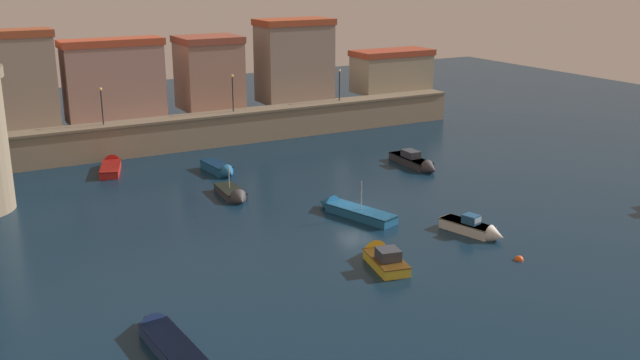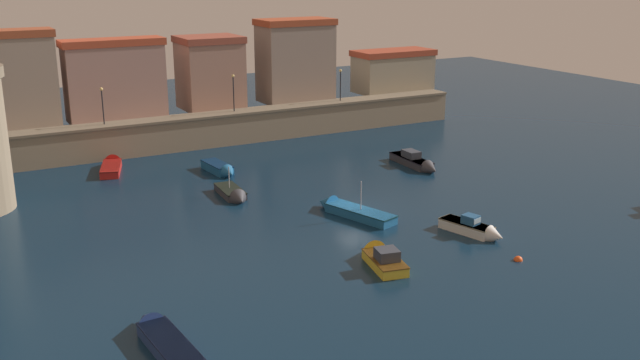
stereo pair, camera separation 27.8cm
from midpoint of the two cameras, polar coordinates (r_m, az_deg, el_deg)
ground_plane at (r=56.69m, az=2.61°, el=-2.33°), size 143.06×143.06×0.00m
quay_wall at (r=77.97m, az=-7.12°, el=4.12°), size 54.93×2.90×3.38m
old_town_backdrop at (r=80.18m, az=-8.13°, el=8.42°), size 52.61×5.62×9.35m
quay_lamp_0 at (r=73.42m, az=-16.82°, el=5.99°), size 0.32×0.32×3.60m
quay_lamp_1 at (r=77.33m, az=-6.95°, el=7.20°), size 0.32×0.32×3.89m
quay_lamp_2 at (r=83.05m, az=1.43°, el=7.83°), size 0.32×0.32×3.56m
moored_boat_0 at (r=68.96m, az=7.41°, el=1.39°), size 1.80×6.81×1.75m
moored_boat_1 at (r=70.21m, az=-16.11°, el=1.07°), size 3.34×6.22×1.54m
moored_boat_2 at (r=37.83m, az=-12.08°, el=-12.19°), size 2.00×7.48×1.48m
moored_boat_3 at (r=52.49m, az=11.89°, el=-3.73°), size 2.62×5.18×1.66m
moored_boat_4 at (r=59.68m, az=-6.89°, el=-1.13°), size 1.89×5.08×2.84m
moored_boat_6 at (r=55.50m, az=2.18°, el=-2.34°), size 3.68×7.41×3.30m
moored_boat_7 at (r=46.75m, az=4.70°, el=-6.00°), size 2.66×5.06×1.84m
moored_boat_8 at (r=66.83m, az=-7.91°, el=0.86°), size 1.91×5.08×1.41m
mooring_buoy_0 at (r=48.94m, az=15.13°, el=-6.05°), size 0.58×0.58×0.58m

